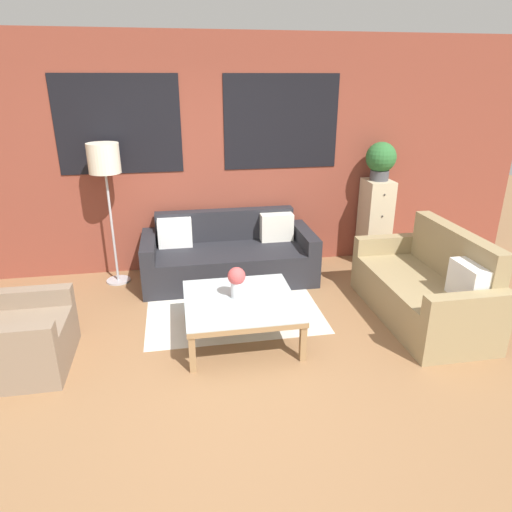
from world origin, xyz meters
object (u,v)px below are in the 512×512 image
Objects in this scene: floor_lamp at (105,165)px; potted_plant at (381,159)px; couch_dark at (229,257)px; coffee_table at (240,304)px; armchair_corner at (13,338)px; drawer_cabinet at (375,222)px; flower_vase at (237,280)px; settee_vintage at (426,289)px.

floor_lamp reaches higher than potted_plant.
coffee_table is (-0.06, -1.38, 0.07)m from couch_dark.
potted_plant reaches higher than couch_dark.
coffee_table is (1.94, 0.14, 0.07)m from armchair_corner.
floor_lamp is at bearing -178.75° from drawer_cabinet.
drawer_cabinet is (3.94, 1.72, 0.27)m from armchair_corner.
flower_vase is (1.25, -1.46, -0.84)m from floor_lamp.
potted_plant is at bearing 38.39° from coffee_table.
armchair_corner is at bearing -174.32° from flower_vase.
flower_vase is at bearing -142.90° from potted_plant.
coffee_table is 2.25m from floor_lamp.
floor_lamp reaches higher than couch_dark.
armchair_corner is 1.95m from flower_vase.
couch_dark is at bearing -173.83° from drawer_cabinet.
couch_dark is 1.75m from floor_lamp.
settee_vintage is 1.62× the size of coffee_table.
coffee_table is 2.56m from drawer_cabinet.
armchair_corner is 0.82× the size of coffee_table.
settee_vintage is 1.56m from drawer_cabinet.
floor_lamp reaches higher than coffee_table.
drawer_cabinet is 3.70× the size of flower_vase.
settee_vintage is at bearing 1.59° from coffee_table.
settee_vintage is 3.67m from floor_lamp.
coffee_table is at bearing -178.41° from settee_vintage.
armchair_corner reaches higher than flower_vase.
couch_dark is at bearing 87.56° from coffee_table.
coffee_table is 0.62× the size of floor_lamp.
flower_vase is at bearing -142.90° from drawer_cabinet.
floor_lamp is 2.10m from flower_vase.
drawer_cabinet is (2.00, 1.59, 0.21)m from coffee_table.
potted_plant is at bearing 6.18° from couch_dark.
coffee_table is at bearing -92.44° from couch_dark.
potted_plant reaches higher than drawer_cabinet.
floor_lamp reaches higher than flower_vase.
coffee_table is 2.17× the size of potted_plant.
drawer_cabinet is at bearing 38.39° from coffee_table.
potted_plant is (0.10, 1.53, 1.05)m from settee_vintage.
couch_dark is 1.98× the size of coffee_table.
flower_vase is at bearing 114.61° from coffee_table.
drawer_cabinet is 2.32× the size of potted_plant.
couch_dark is at bearing 86.40° from flower_vase.
coffee_table is at bearing -141.61° from drawer_cabinet.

